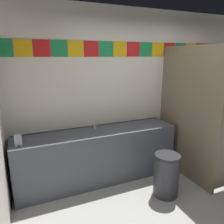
# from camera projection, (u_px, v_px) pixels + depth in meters

# --- Properties ---
(ground_plane) EXTENTS (9.43, 9.43, 0.00)m
(ground_plane) POSITION_uv_depth(u_px,v_px,m) (201.00, 219.00, 2.67)
(ground_plane) COLOR #9E9E99
(wall_back) EXTENTS (4.29, 0.09, 2.67)m
(wall_back) POSITION_uv_depth(u_px,v_px,m) (137.00, 91.00, 3.80)
(wall_back) COLOR silver
(wall_back) RESTS_ON ground_plane
(vanity_counter) EXTENTS (2.48, 0.55, 0.82)m
(vanity_counter) POSITION_uv_depth(u_px,v_px,m) (98.00, 155.00, 3.43)
(vanity_counter) COLOR #4C515B
(vanity_counter) RESTS_ON ground_plane
(faucet_center) EXTENTS (0.04, 0.10, 0.14)m
(faucet_center) POSITION_uv_depth(u_px,v_px,m) (96.00, 126.00, 3.39)
(faucet_center) COLOR silver
(faucet_center) RESTS_ON vanity_counter
(soap_dispenser) EXTENTS (0.09, 0.09, 0.16)m
(soap_dispenser) POSITION_uv_depth(u_px,v_px,m) (18.00, 140.00, 2.74)
(soap_dispenser) COLOR gray
(soap_dispenser) RESTS_ON vanity_counter
(stall_divider) EXTENTS (0.92, 1.32, 2.09)m
(stall_divider) POSITION_uv_depth(u_px,v_px,m) (207.00, 116.00, 3.30)
(stall_divider) COLOR #726651
(stall_divider) RESTS_ON ground_plane
(toilet) EXTENTS (0.39, 0.49, 0.74)m
(toilet) POSITION_uv_depth(u_px,v_px,m) (194.00, 147.00, 4.02)
(toilet) COLOR white
(toilet) RESTS_ON ground_plane
(trash_bin) EXTENTS (0.35, 0.35, 0.62)m
(trash_bin) POSITION_uv_depth(u_px,v_px,m) (166.00, 175.00, 3.07)
(trash_bin) COLOR #333338
(trash_bin) RESTS_ON ground_plane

